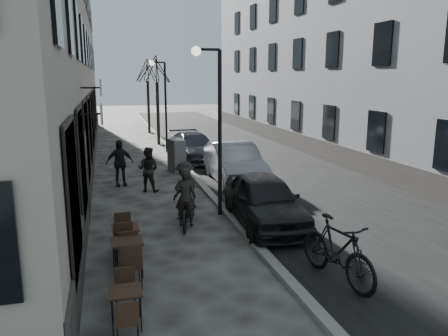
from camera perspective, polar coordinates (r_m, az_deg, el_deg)
name	(u,v)px	position (r m, az deg, el deg)	size (l,w,h in m)	color
ground	(303,312)	(8.57, 10.24, -17.98)	(120.00, 120.00, 0.00)	#343230
road	(241,155)	(24.15, 2.30, 1.76)	(7.30, 60.00, 0.00)	black
kerb	(176,157)	(23.32, -6.29, 1.48)	(0.25, 60.00, 0.12)	gray
building_right	(336,8)	(26.74, 14.46, 19.60)	(4.00, 35.00, 16.00)	gray
streetlamp_near	(214,113)	(13.10, -1.28, 7.15)	(0.90, 0.28, 5.09)	black
streetlamp_far	(162,96)	(24.89, -8.05, 9.28)	(0.90, 0.28, 5.09)	black
tree_near	(157,69)	(27.86, -8.79, 12.61)	(2.40, 2.40, 5.70)	black
tree_far	(147,71)	(33.82, -9.99, 12.42)	(2.40, 2.40, 5.70)	black
bistro_set_a	(126,305)	(7.99, -12.66, -17.03)	(0.57, 1.37, 0.81)	black
bistro_set_b	(127,254)	(9.80, -12.50, -10.92)	(0.69, 1.62, 0.95)	black
bistro_set_c	(126,239)	(10.77, -12.72, -8.99)	(0.63, 1.51, 0.88)	black
utility_cabinet	(177,156)	(19.70, -6.21, 1.59)	(0.55, 0.99, 1.49)	slate
bicycle	(186,208)	(12.65, -5.03, -5.26)	(0.69, 1.98, 1.04)	black
cyclist_rider	(185,197)	(12.56, -5.06, -3.82)	(0.62, 0.41, 1.70)	#292624
pedestrian_near	(148,169)	(16.53, -9.88, -0.16)	(0.82, 0.64, 1.68)	black
pedestrian_mid	(185,187)	(13.74, -5.14, -2.55)	(1.07, 0.61, 1.66)	black
pedestrian_far	(120,163)	(17.57, -13.48, 0.64)	(1.07, 0.45, 1.83)	black
car_near	(264,200)	(12.70, 5.28, -4.17)	(1.75, 4.34, 1.48)	black
car_mid	(235,163)	(17.60, 1.39, 0.62)	(1.70, 4.89, 1.61)	gray
car_far	(194,147)	(22.57, -4.00, 2.80)	(1.93, 4.76, 1.38)	#393A44
moped	(337,251)	(9.53, 14.59, -10.39)	(0.65, 2.29, 1.38)	black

